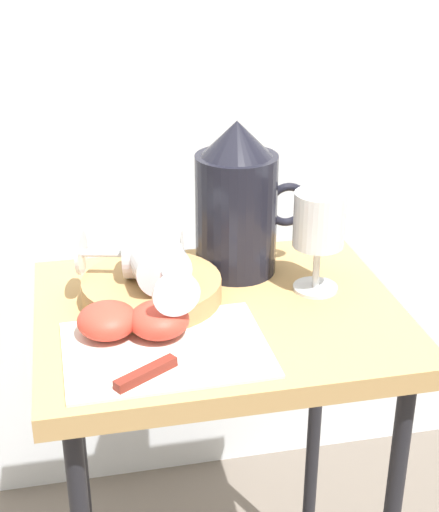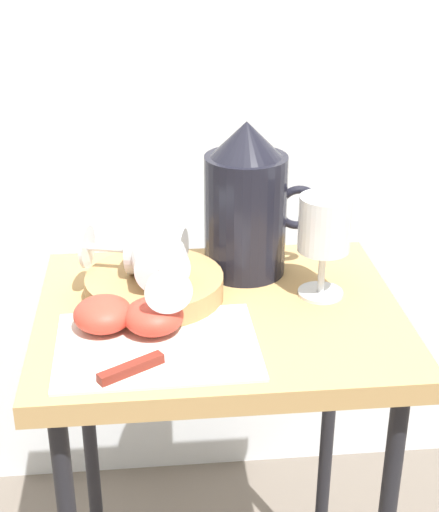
% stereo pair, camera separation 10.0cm
% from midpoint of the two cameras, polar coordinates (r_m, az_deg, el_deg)
% --- Properties ---
extents(curtain_drape, '(2.40, 0.03, 1.88)m').
position_cam_midpoint_polar(curtain_drape, '(1.43, -6.38, 14.87)').
color(curtain_drape, white).
rests_on(curtain_drape, ground_plane).
extents(table, '(0.50, 0.40, 0.68)m').
position_cam_midpoint_polar(table, '(1.08, -2.68, -7.90)').
color(table, tan).
rests_on(table, ground_plane).
extents(linen_napkin, '(0.26, 0.19, 0.00)m').
position_cam_midpoint_polar(linen_napkin, '(0.95, -7.09, -7.05)').
color(linen_napkin, silver).
rests_on(linen_napkin, table).
extents(basket_tray, '(0.19, 0.19, 0.03)m').
position_cam_midpoint_polar(basket_tray, '(1.06, -7.80, -2.63)').
color(basket_tray, '#AD8451').
rests_on(basket_tray, table).
extents(pitcher, '(0.17, 0.12, 0.23)m').
position_cam_midpoint_polar(pitcher, '(1.11, -1.28, 3.30)').
color(pitcher, black).
rests_on(pitcher, table).
extents(wine_glass_upright, '(0.07, 0.07, 0.15)m').
position_cam_midpoint_polar(wine_glass_upright, '(1.05, 4.78, 2.24)').
color(wine_glass_upright, silver).
rests_on(wine_glass_upright, table).
extents(wine_glass_tipped_near, '(0.15, 0.10, 0.07)m').
position_cam_midpoint_polar(wine_glass_tipped_near, '(1.04, -8.05, 0.06)').
color(wine_glass_tipped_near, silver).
rests_on(wine_glass_tipped_near, basket_tray).
extents(wine_glass_tipped_far, '(0.08, 0.15, 0.07)m').
position_cam_midpoint_polar(wine_glass_tipped_far, '(1.01, -7.42, -0.48)').
color(wine_glass_tipped_far, silver).
rests_on(wine_glass_tipped_far, basket_tray).
extents(apple_half_left, '(0.08, 0.08, 0.04)m').
position_cam_midpoint_polar(apple_half_left, '(0.98, -11.34, -4.84)').
color(apple_half_left, '#CC3D2D').
rests_on(apple_half_left, linen_napkin).
extents(apple_half_right, '(0.08, 0.08, 0.04)m').
position_cam_midpoint_polar(apple_half_right, '(0.97, -7.53, -4.85)').
color(apple_half_right, '#CC3D2D').
rests_on(apple_half_right, linen_napkin).
extents(knife, '(0.18, 0.12, 0.01)m').
position_cam_midpoint_polar(knife, '(0.91, -7.24, -8.17)').
color(knife, silver).
rests_on(knife, linen_napkin).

